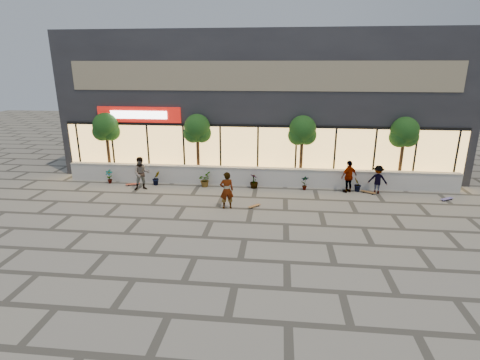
# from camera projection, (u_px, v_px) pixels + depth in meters

# --- Properties ---
(ground) EXTENTS (80.00, 80.00, 0.00)m
(ground) POSITION_uv_depth(u_px,v_px,m) (245.00, 239.00, 14.75)
(ground) COLOR gray
(ground) RESTS_ON ground
(planter_wall) EXTENTS (22.00, 0.42, 1.04)m
(planter_wall) POSITION_uv_depth(u_px,v_px,m) (256.00, 176.00, 21.25)
(planter_wall) COLOR beige
(planter_wall) RESTS_ON ground
(retail_building) EXTENTS (24.00, 9.17, 8.50)m
(retail_building) POSITION_uv_depth(u_px,v_px,m) (262.00, 101.00, 25.36)
(retail_building) COLOR #242429
(retail_building) RESTS_ON ground
(shrub_a) EXTENTS (0.43, 0.29, 0.81)m
(shrub_a) POSITION_uv_depth(u_px,v_px,m) (109.00, 177.00, 21.63)
(shrub_a) COLOR #133711
(shrub_a) RESTS_ON ground
(shrub_b) EXTENTS (0.57, 0.57, 0.81)m
(shrub_b) POSITION_uv_depth(u_px,v_px,m) (156.00, 178.00, 21.34)
(shrub_b) COLOR #133711
(shrub_b) RESTS_ON ground
(shrub_c) EXTENTS (0.68, 0.77, 0.81)m
(shrub_c) POSITION_uv_depth(u_px,v_px,m) (204.00, 180.00, 21.06)
(shrub_c) COLOR #133711
(shrub_c) RESTS_ON ground
(shrub_d) EXTENTS (0.64, 0.64, 0.81)m
(shrub_d) POSITION_uv_depth(u_px,v_px,m) (254.00, 181.00, 20.77)
(shrub_d) COLOR #133711
(shrub_d) RESTS_ON ground
(shrub_e) EXTENTS (0.46, 0.35, 0.81)m
(shrub_e) POSITION_uv_depth(u_px,v_px,m) (305.00, 183.00, 20.48)
(shrub_e) COLOR #133711
(shrub_e) RESTS_ON ground
(shrub_f) EXTENTS (0.55, 0.57, 0.81)m
(shrub_f) POSITION_uv_depth(u_px,v_px,m) (357.00, 184.00, 20.19)
(shrub_f) COLOR #133711
(shrub_f) RESTS_ON ground
(tree_west) EXTENTS (1.60, 1.50, 3.92)m
(tree_west) POSITION_uv_depth(u_px,v_px,m) (106.00, 129.00, 22.11)
(tree_west) COLOR #3F2E16
(tree_west) RESTS_ON ground
(tree_midwest) EXTENTS (1.60, 1.50, 3.92)m
(tree_midwest) POSITION_uv_depth(u_px,v_px,m) (197.00, 130.00, 21.54)
(tree_midwest) COLOR #3F2E16
(tree_midwest) RESTS_ON ground
(tree_mideast) EXTENTS (1.60, 1.50, 3.92)m
(tree_mideast) POSITION_uv_depth(u_px,v_px,m) (302.00, 132.00, 20.93)
(tree_mideast) COLOR #3F2E16
(tree_mideast) RESTS_ON ground
(tree_east) EXTENTS (1.60, 1.50, 3.92)m
(tree_east) POSITION_uv_depth(u_px,v_px,m) (404.00, 134.00, 20.37)
(tree_east) COLOR #3F2E16
(tree_east) RESTS_ON ground
(skater_center) EXTENTS (0.75, 0.59, 1.80)m
(skater_center) POSITION_uv_depth(u_px,v_px,m) (227.00, 190.00, 17.71)
(skater_center) COLOR silver
(skater_center) RESTS_ON ground
(skater_left) EXTENTS (1.08, 0.97, 1.84)m
(skater_left) POSITION_uv_depth(u_px,v_px,m) (141.00, 174.00, 20.37)
(skater_left) COLOR tan
(skater_left) RESTS_ON ground
(skater_right_near) EXTENTS (1.10, 0.93, 1.76)m
(skater_right_near) POSITION_uv_depth(u_px,v_px,m) (349.00, 177.00, 19.96)
(skater_right_near) COLOR silver
(skater_right_near) RESTS_ON ground
(skater_right_far) EXTENTS (1.10, 0.79, 1.53)m
(skater_right_far) POSITION_uv_depth(u_px,v_px,m) (378.00, 179.00, 19.84)
(skater_right_far) COLOR maroon
(skater_right_far) RESTS_ON ground
(skateboard_center) EXTENTS (0.62, 0.65, 0.09)m
(skateboard_center) POSITION_uv_depth(u_px,v_px,m) (254.00, 206.00, 18.06)
(skateboard_center) COLOR brown
(skateboard_center) RESTS_ON ground
(skateboard_left) EXTENTS (0.79, 0.50, 0.09)m
(skateboard_left) POSITION_uv_depth(u_px,v_px,m) (133.00, 184.00, 21.34)
(skateboard_left) COLOR #CB4626
(skateboard_left) RESTS_ON ground
(skateboard_right_near) EXTENTS (0.78, 0.59, 0.10)m
(skateboard_right_near) POSITION_uv_depth(u_px,v_px,m) (368.00, 192.00, 20.00)
(skateboard_right_near) COLOR brown
(skateboard_right_near) RESTS_ON ground
(skateboard_right_far) EXTENTS (0.78, 0.59, 0.10)m
(skateboard_right_far) POSITION_uv_depth(u_px,v_px,m) (447.00, 199.00, 18.98)
(skateboard_right_far) COLOR #5D559D
(skateboard_right_far) RESTS_ON ground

